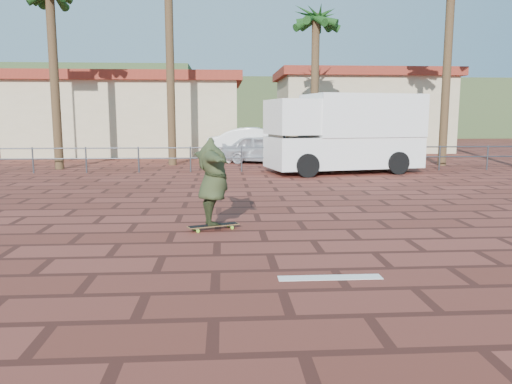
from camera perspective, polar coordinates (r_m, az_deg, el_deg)
ground at (r=7.89m, az=1.59°, el=-7.14°), size 120.00×120.00×0.00m
paint_stripe at (r=6.86m, az=8.45°, el=-9.64°), size 1.40×0.22×0.01m
guardrail at (r=19.63m, az=-1.66°, el=4.30°), size 24.06×0.06×1.00m
palm_center at (r=23.82m, az=6.86°, el=18.72°), size 2.40×2.40×7.75m
building_west at (r=30.03m, az=-14.05°, el=8.58°), size 12.60×7.60×4.50m
building_east at (r=32.75m, az=11.84°, el=9.08°), size 10.60×6.60×5.00m
hill_front at (r=57.58m, az=-3.08°, el=9.41°), size 70.00×18.00×6.00m
hill_back at (r=67.06m, az=-22.58°, el=9.51°), size 35.00×14.00×8.00m
longboard at (r=9.58m, az=-4.89°, el=-3.86°), size 1.01×0.56×0.10m
skateboarder at (r=9.43m, az=-4.95°, el=1.19°), size 1.08×2.12×1.66m
campervan at (r=19.65m, az=10.10°, el=6.80°), size 6.15×3.54×3.00m
car_silver at (r=23.31m, az=0.89°, el=4.94°), size 4.20×2.82×1.33m
car_white at (r=24.16m, az=0.44°, el=5.44°), size 5.09×2.09×1.64m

